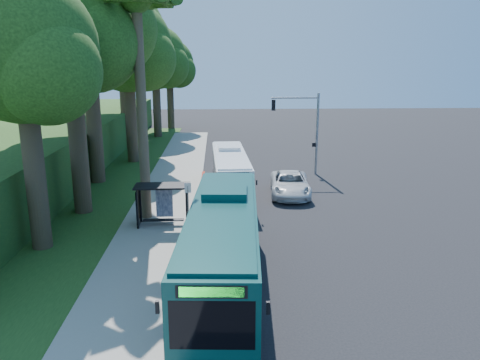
{
  "coord_description": "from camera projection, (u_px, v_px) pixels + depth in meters",
  "views": [
    {
      "loc": [
        -3.8,
        -29.44,
        9.43
      ],
      "look_at": [
        -2.27,
        1.0,
        1.79
      ],
      "focal_mm": 35.0,
      "sensor_mm": 36.0,
      "label": 1
    }
  ],
  "objects": [
    {
      "name": "stop_sign_pole",
      "position": [
        188.0,
        202.0,
        25.39
      ],
      "size": [
        0.35,
        0.06,
        3.17
      ],
      "color": "gray",
      "rests_on": "ground"
    },
    {
      "name": "palm_tree",
      "position": [
        137.0,
        9.0,
        26.14
      ],
      "size": [
        4.2,
        4.2,
        14.4
      ],
      "color": "#4C3F2D",
      "rests_on": "ground"
    },
    {
      "name": "tree_4",
      "position": [
        156.0,
        61.0,
        59.07
      ],
      "size": [
        8.4,
        8.0,
        14.14
      ],
      "color": "#382B1E",
      "rests_on": "ground"
    },
    {
      "name": "tree_0",
      "position": [
        70.0,
        32.0,
        27.66
      ],
      "size": [
        8.4,
        8.0,
        15.7
      ],
      "color": "#382B1E",
      "rests_on": "ground"
    },
    {
      "name": "tree_6",
      "position": [
        24.0,
        57.0,
        22.19
      ],
      "size": [
        7.56,
        7.2,
        13.74
      ],
      "color": "#382B1E",
      "rests_on": "ground"
    },
    {
      "name": "traffic_signal_pole",
      "position": [
        306.0,
        124.0,
        39.8
      ],
      "size": [
        4.1,
        0.3,
        7.0
      ],
      "color": "gray",
      "rests_on": "ground"
    },
    {
      "name": "white_bus",
      "position": [
        230.0,
        172.0,
        34.52
      ],
      "size": [
        2.7,
        11.19,
        3.32
      ],
      "rotation": [
        0.0,
        0.0,
        0.03
      ],
      "color": "white",
      "rests_on": "ground"
    },
    {
      "name": "tree_3",
      "position": [
        123.0,
        39.0,
        50.65
      ],
      "size": [
        10.08,
        9.6,
        17.28
      ],
      "color": "#382B1E",
      "rests_on": "ground"
    },
    {
      "name": "ground",
      "position": [
        275.0,
        209.0,
        31.0
      ],
      "size": [
        140.0,
        140.0,
        0.0
      ],
      "primitive_type": "plane",
      "color": "black",
      "rests_on": "ground"
    },
    {
      "name": "tree_1",
      "position": [
        87.0,
        18.0,
        34.99
      ],
      "size": [
        10.5,
        10.0,
        18.26
      ],
      "color": "#382B1E",
      "rests_on": "ground"
    },
    {
      "name": "tree_2",
      "position": [
        128.0,
        51.0,
        43.36
      ],
      "size": [
        8.82,
        8.4,
        15.12
      ],
      "color": "#382B1E",
      "rests_on": "ground"
    },
    {
      "name": "bus_shelter",
      "position": [
        159.0,
        197.0,
        27.44
      ],
      "size": [
        3.2,
        1.51,
        2.55
      ],
      "color": "black",
      "rests_on": "ground"
    },
    {
      "name": "pickup",
      "position": [
        290.0,
        184.0,
        34.22
      ],
      "size": [
        3.3,
        6.21,
        1.66
      ],
      "primitive_type": "imported",
      "rotation": [
        0.0,
        0.0,
        -0.09
      ],
      "color": "silver",
      "rests_on": "ground"
    },
    {
      "name": "tree_5",
      "position": [
        170.0,
        66.0,
        67.05
      ],
      "size": [
        7.35,
        7.0,
        12.86
      ],
      "color": "#382B1E",
      "rests_on": "ground"
    },
    {
      "name": "teal_bus",
      "position": [
        223.0,
        245.0,
        19.85
      ],
      "size": [
        3.67,
        13.42,
        3.95
      ],
      "rotation": [
        0.0,
        0.0,
        -0.06
      ],
      "color": "#0A3A36",
      "rests_on": "ground"
    },
    {
      "name": "red_curb",
      "position": [
        197.0,
        231.0,
        26.87
      ],
      "size": [
        0.25,
        30.0,
        0.13
      ],
      "primitive_type": "cube",
      "color": "maroon",
      "rests_on": "ground"
    },
    {
      "name": "grass_verge",
      "position": [
        95.0,
        192.0,
        35.21
      ],
      "size": [
        8.0,
        70.0,
        0.06
      ],
      "primitive_type": "cube",
      "color": "#234719",
      "rests_on": "ground"
    },
    {
      "name": "sidewalk",
      "position": [
        164.0,
        210.0,
        30.63
      ],
      "size": [
        4.5,
        70.0,
        0.12
      ],
      "primitive_type": "cube",
      "color": "gray",
      "rests_on": "ground"
    }
  ]
}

